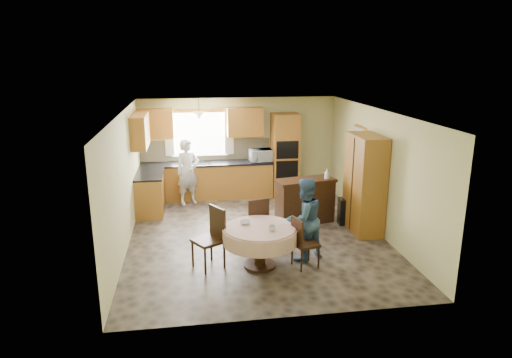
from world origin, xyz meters
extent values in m
cube|color=brown|center=(0.00, 0.00, 0.00)|extent=(5.00, 6.00, 0.01)
cube|color=white|center=(0.00, 0.00, 2.50)|extent=(5.00, 6.00, 0.01)
cube|color=#BEBB7A|center=(0.00, 3.00, 1.25)|extent=(5.00, 0.02, 2.50)
cube|color=#BEBB7A|center=(0.00, -3.00, 1.25)|extent=(5.00, 0.02, 2.50)
cube|color=#BEBB7A|center=(-2.50, 0.00, 1.25)|extent=(0.02, 6.00, 2.50)
cube|color=#BEBB7A|center=(2.50, 0.00, 1.25)|extent=(0.02, 6.00, 2.50)
cube|color=white|center=(-1.00, 2.98, 1.60)|extent=(1.40, 0.03, 1.10)
cube|color=white|center=(-1.75, 2.93, 1.65)|extent=(0.22, 0.02, 1.15)
cube|color=white|center=(-0.25, 2.93, 1.65)|extent=(0.22, 0.02, 1.15)
cube|color=#C17F33|center=(-0.85, 2.70, 0.44)|extent=(3.30, 0.60, 0.88)
cube|color=black|center=(-0.85, 2.70, 0.90)|extent=(3.30, 0.64, 0.04)
cube|color=#C17F33|center=(-2.20, 1.80, 0.44)|extent=(0.60, 1.20, 0.88)
cube|color=black|center=(-2.20, 1.80, 0.90)|extent=(0.64, 1.20, 0.04)
cube|color=#BDB185|center=(-0.85, 2.99, 1.18)|extent=(3.30, 0.02, 0.55)
cube|color=#C28530|center=(-2.05, 2.83, 1.91)|extent=(0.85, 0.33, 0.72)
cube|color=#C28530|center=(0.15, 2.83, 1.91)|extent=(0.90, 0.33, 0.72)
cube|color=#C28530|center=(-2.33, 1.80, 1.91)|extent=(0.33, 1.20, 0.72)
cube|color=#C17F33|center=(1.15, 2.69, 1.06)|extent=(0.66, 0.62, 2.12)
cube|color=black|center=(1.15, 2.38, 1.25)|extent=(0.56, 0.01, 0.45)
cube|color=black|center=(1.15, 2.38, 0.75)|extent=(0.56, 0.01, 0.45)
cone|color=beige|center=(-1.00, 2.50, 2.12)|extent=(0.36, 0.36, 0.18)
cube|color=#38230F|center=(1.16, 0.62, 0.46)|extent=(1.35, 0.77, 0.91)
cube|color=black|center=(2.07, 0.38, 0.28)|extent=(0.44, 0.32, 0.57)
cube|color=#C17F33|center=(2.22, -0.04, 1.00)|extent=(0.53, 1.05, 2.01)
cylinder|color=#38230F|center=(-0.14, -1.37, 0.33)|extent=(0.19, 0.19, 0.66)
cylinder|color=#38230F|center=(-0.14, -1.37, 0.02)|extent=(0.56, 0.56, 0.04)
cylinder|color=beige|center=(-0.14, -1.37, 0.70)|extent=(1.21, 1.21, 0.05)
cylinder|color=beige|center=(-0.14, -1.37, 0.57)|extent=(1.27, 1.27, 0.26)
cube|color=#38230F|center=(-1.02, -1.27, 0.49)|extent=(0.62, 0.62, 0.05)
cube|color=#38230F|center=(-0.84, -1.17, 0.78)|extent=(0.26, 0.39, 0.54)
cylinder|color=#38230F|center=(-1.21, -1.47, 0.23)|extent=(0.04, 0.04, 0.46)
cylinder|color=#38230F|center=(-0.83, -1.47, 0.23)|extent=(0.04, 0.04, 0.46)
cylinder|color=#38230F|center=(-1.21, -1.08, 0.23)|extent=(0.04, 0.04, 0.46)
cylinder|color=#38230F|center=(-0.83, -1.08, 0.23)|extent=(0.04, 0.04, 0.46)
cube|color=#38230F|center=(-0.11, -0.52, 0.46)|extent=(0.54, 0.54, 0.05)
cube|color=#38230F|center=(-0.06, -0.71, 0.74)|extent=(0.41, 0.15, 0.52)
cylinder|color=#38230F|center=(-0.30, -0.70, 0.22)|extent=(0.04, 0.04, 0.44)
cylinder|color=#38230F|center=(0.07, -0.70, 0.22)|extent=(0.04, 0.04, 0.44)
cylinder|color=#38230F|center=(-0.30, -0.33, 0.22)|extent=(0.04, 0.04, 0.44)
cylinder|color=#38230F|center=(0.07, -0.33, 0.22)|extent=(0.04, 0.04, 0.44)
cube|color=#38230F|center=(0.63, -1.49, 0.42)|extent=(0.48, 0.48, 0.05)
cube|color=#38230F|center=(0.46, -1.53, 0.67)|extent=(0.13, 0.37, 0.46)
cylinder|color=#38230F|center=(0.46, -1.66, 0.20)|extent=(0.03, 0.03, 0.40)
cylinder|color=#38230F|center=(0.80, -1.66, 0.20)|extent=(0.03, 0.03, 0.40)
cylinder|color=#38230F|center=(0.46, -1.32, 0.20)|extent=(0.03, 0.03, 0.40)
cylinder|color=#38230F|center=(0.80, -1.32, 0.20)|extent=(0.03, 0.03, 0.40)
cube|color=gold|center=(2.47, 0.99, 1.78)|extent=(0.05, 0.61, 0.50)
cube|color=#9EAEB9|center=(2.44, 0.99, 1.78)|extent=(0.01, 0.50, 0.40)
imported|color=silver|center=(0.52, 2.65, 1.07)|extent=(0.59, 0.43, 0.31)
imported|color=silver|center=(-1.32, 2.30, 0.80)|extent=(0.69, 0.59, 1.60)
imported|color=#365677|center=(0.67, -1.18, 0.75)|extent=(0.89, 0.81, 1.50)
imported|color=#B2B2B2|center=(0.88, 0.62, 0.94)|extent=(0.22, 0.22, 0.05)
imported|color=silver|center=(1.63, 0.62, 1.04)|extent=(0.14, 0.14, 0.27)
imported|color=#B2B2B2|center=(0.03, -1.56, 0.77)|extent=(0.13, 0.13, 0.09)
imported|color=#B2B2B2|center=(-0.37, -1.19, 0.75)|extent=(0.23, 0.23, 0.06)
camera|label=1|loc=(-1.29, -8.50, 3.54)|focal=32.00mm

